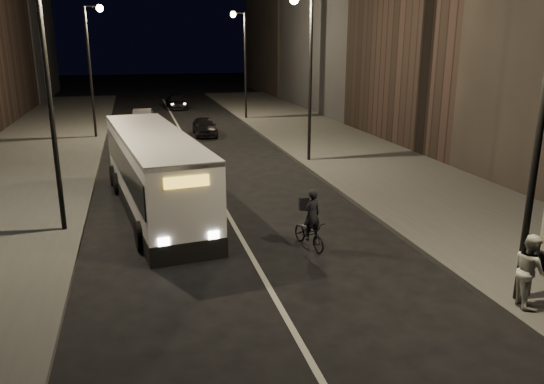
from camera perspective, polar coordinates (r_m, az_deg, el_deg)
ground at (r=15.43m, az=-1.81°, el=-7.66°), size 180.00×180.00×0.00m
sidewalk_right at (r=30.72m, az=7.94°, el=4.42°), size 7.00×70.00×0.16m
sidewalk_left at (r=28.97m, az=-24.98°, el=2.34°), size 7.00×70.00×0.16m
streetlight_right_near at (r=12.93m, az=26.55°, el=10.66°), size 1.20×0.44×8.12m
streetlight_right_mid at (r=27.14m, az=3.64°, el=14.26°), size 1.20×0.44×8.12m
streetlight_right_far at (r=42.64m, az=-3.26°, el=14.92°), size 1.20×0.44×8.12m
streetlight_left_near at (r=17.95m, az=-22.26°, el=12.21°), size 1.20×0.44×8.12m
streetlight_left_far at (r=35.87m, az=-18.70°, el=13.91°), size 1.20×0.44×8.12m
city_bus at (r=20.18m, az=-12.53°, el=2.46°), size 3.63×11.03×2.92m
cyclist_on_bicycle at (r=16.34m, az=4.10°, el=-3.90°), size 0.95×1.75×1.92m
pedestrian_woman at (r=13.85m, az=26.00°, el=-7.56°), size 0.86×1.00×1.76m
car_near at (r=36.01m, az=-7.26°, el=7.01°), size 1.48×3.60×1.22m
car_mid at (r=41.54m, az=-13.68°, el=7.91°), size 1.67×3.91×1.25m
car_far at (r=50.87m, az=-10.21°, el=9.52°), size 1.98×4.37×1.24m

